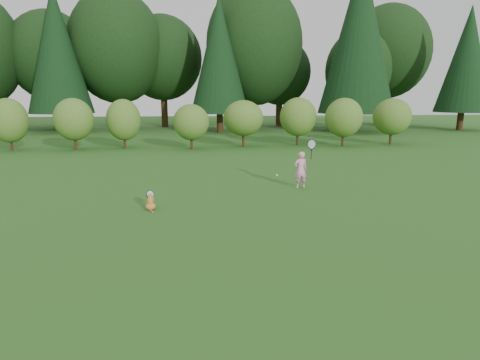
{
  "coord_description": "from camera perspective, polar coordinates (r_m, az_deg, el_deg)",
  "views": [
    {
      "loc": [
        -0.83,
        -9.16,
        2.79
      ],
      "look_at": [
        0.2,
        0.8,
        0.7
      ],
      "focal_mm": 30.0,
      "sensor_mm": 36.0,
      "label": 1
    }
  ],
  "objects": [
    {
      "name": "ground",
      "position": [
        9.61,
        -0.7,
        -5.09
      ],
      "size": [
        100.0,
        100.0,
        0.0
      ],
      "primitive_type": "plane",
      "color": "#235919",
      "rests_on": "ground"
    },
    {
      "name": "child",
      "position": [
        12.53,
        8.66,
        1.58
      ],
      "size": [
        0.65,
        0.4,
        1.7
      ],
      "rotation": [
        0.0,
        0.0,
        3.28
      ],
      "color": "#FE98C8",
      "rests_on": "ground"
    },
    {
      "name": "tennis_ball",
      "position": [
        11.67,
        5.27,
        0.69
      ],
      "size": [
        0.07,
        0.07,
        0.07
      ],
      "color": "yellow",
      "rests_on": "ground"
    },
    {
      "name": "cat",
      "position": [
        10.31,
        -12.64,
        -2.94
      ],
      "size": [
        0.3,
        0.58,
        0.58
      ],
      "rotation": [
        0.0,
        0.0,
        -0.05
      ],
      "color": "#BF7C24",
      "rests_on": "ground"
    },
    {
      "name": "shrub_row",
      "position": [
        22.22,
        -3.78,
        8.19
      ],
      "size": [
        28.0,
        3.0,
        2.8
      ],
      "primitive_type": null,
      "color": "#4D7123",
      "rests_on": "ground"
    },
    {
      "name": "woodland_backdrop",
      "position": [
        32.51,
        -4.65,
        20.09
      ],
      "size": [
        48.0,
        10.0,
        15.0
      ],
      "primitive_type": null,
      "color": "black",
      "rests_on": "ground"
    }
  ]
}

